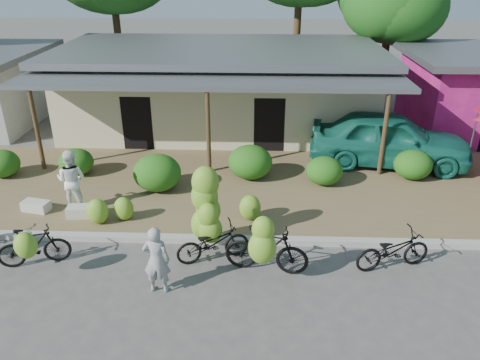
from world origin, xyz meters
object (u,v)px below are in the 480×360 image
object	(u,v)px
tree_near_right	(387,0)
bystander	(72,180)
bike_left	(32,246)
bike_center	(209,222)
bike_right	(266,248)
vendor	(156,260)
bike_far_right	(393,250)
sack_near	(83,211)
teal_van	(390,139)
sack_far	(36,206)

from	to	relation	value
tree_near_right	bystander	xyz separation A→B (m)	(-10.88, -11.14, -3.87)
bike_left	bike_center	xyz separation A→B (m)	(4.02, 0.71, 0.31)
bike_right	vendor	distance (m)	2.41
bike_far_right	vendor	bearing A→B (deg)	85.41
bike_left	bystander	xyz separation A→B (m)	(-0.01, 2.68, 0.42)
sack_near	teal_van	bearing A→B (deg)	23.49
bike_left	teal_van	size ratio (longest dim) A/B	0.32
bike_center	tree_near_right	bearing A→B (deg)	-47.94
bike_far_right	sack_far	size ratio (longest dim) A/B	2.57
sack_far	sack_near	bearing A→B (deg)	-10.30
bike_left	sack_near	size ratio (longest dim) A/B	2.01
sack_far	vendor	bearing A→B (deg)	-38.06
tree_near_right	bike_center	xyz separation A→B (m)	(-6.86, -13.11, -3.98)
sack_far	bike_center	bearing A→B (deg)	-18.96
tree_near_right	vendor	xyz separation A→B (m)	(-7.83, -14.58, -4.06)
teal_van	bike_far_right	bearing A→B (deg)	176.23
bike_right	bike_far_right	bearing A→B (deg)	-72.78
bike_left	bike_center	world-z (taller)	bike_center
vendor	teal_van	distance (m)	9.58
bike_right	teal_van	bearing A→B (deg)	-24.30
tree_near_right	bike_left	bearing A→B (deg)	-128.21
bike_center	bike_far_right	xyz separation A→B (m)	(4.28, -0.43, -0.40)
tree_near_right	bystander	size ratio (longest dim) A/B	3.80
bike_far_right	sack_far	distance (m)	9.60
sack_near	bike_far_right	bearing A→B (deg)	-13.56
bike_right	bike_left	bearing A→B (deg)	98.63
sack_near	bike_right	bearing A→B (deg)	-24.75
bike_right	tree_near_right	bearing A→B (deg)	-11.84
tree_near_right	bike_far_right	world-z (taller)	tree_near_right
tree_near_right	bike_left	xyz separation A→B (m)	(-10.88, -13.82, -4.30)
bystander	sack_far	bearing A→B (deg)	18.69
bike_left	sack_far	distance (m)	2.68
bike_far_right	vendor	distance (m)	5.37
bike_left	bystander	distance (m)	2.71
sack_near	bystander	xyz separation A→B (m)	(-0.39, 0.49, 0.72)
bike_right	sack_far	xyz separation A→B (m)	(-6.41, 2.55, -0.46)
bike_center	bystander	distance (m)	4.49
sack_near	teal_van	xyz separation A→B (m)	(9.24, 4.02, 0.75)
sack_near	sack_far	xyz separation A→B (m)	(-1.43, 0.26, -0.01)
sack_far	vendor	distance (m)	5.23
bike_center	sack_near	xyz separation A→B (m)	(-3.64, 1.48, -0.60)
vendor	bystander	world-z (taller)	bystander
tree_near_right	bike_far_right	distance (m)	14.46
sack_near	sack_far	bearing A→B (deg)	169.70
sack_near	bike_center	bearing A→B (deg)	-22.17
bike_right	bike_far_right	xyz separation A→B (m)	(2.94, 0.39, -0.24)
bike_far_right	bystander	xyz separation A→B (m)	(-8.31, 2.40, 0.51)
vendor	teal_van	size ratio (longest dim) A/B	0.30
tree_near_right	teal_van	size ratio (longest dim) A/B	1.24
bike_left	sack_near	distance (m)	2.24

